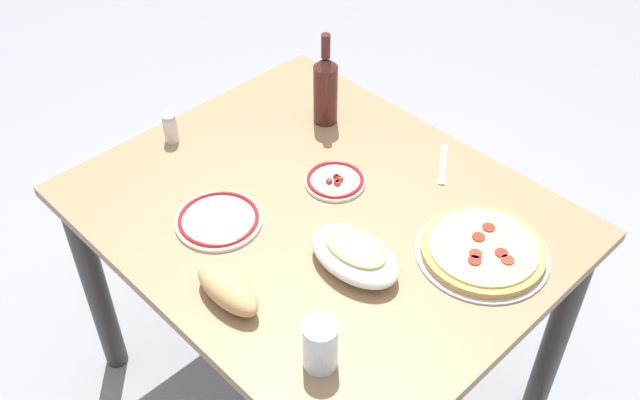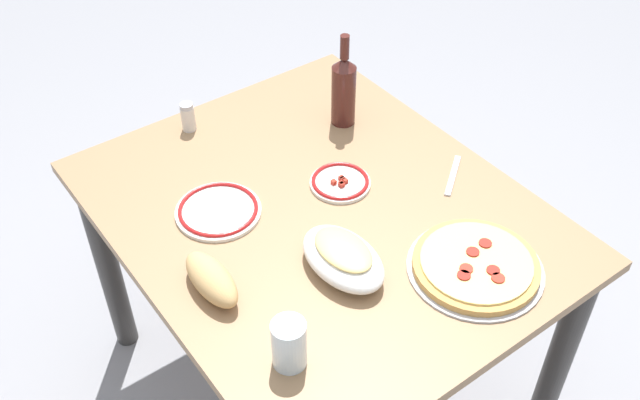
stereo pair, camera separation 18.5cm
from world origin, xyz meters
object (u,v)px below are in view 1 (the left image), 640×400
(wine_bottle, at_px, (325,88))
(bread_loaf, at_px, (227,290))
(water_glass, at_px, (320,345))
(pepperoni_pizza, at_px, (483,250))
(spice_shaker, at_px, (170,128))
(baked_pasta_dish, at_px, (355,254))
(side_plate_near, at_px, (335,180))
(side_plate_far, at_px, (219,220))
(dining_table, at_px, (320,244))

(wine_bottle, relative_size, bread_loaf, 1.49)
(water_glass, bearing_deg, pepperoni_pizza, 84.75)
(wine_bottle, bearing_deg, water_glass, -45.13)
(water_glass, xyz_separation_m, spice_shaker, (-0.84, 0.23, -0.02))
(pepperoni_pizza, bearing_deg, baked_pasta_dish, -127.01)
(baked_pasta_dish, xyz_separation_m, side_plate_near, (-0.24, 0.18, -0.03))
(bread_loaf, relative_size, spice_shaker, 2.17)
(pepperoni_pizza, bearing_deg, side_plate_far, -143.99)
(baked_pasta_dish, bearing_deg, bread_loaf, -114.01)
(water_glass, distance_m, bread_loaf, 0.27)
(side_plate_near, bearing_deg, water_glass, -48.07)
(side_plate_far, height_order, bread_loaf, bread_loaf)
(pepperoni_pizza, height_order, side_plate_near, pepperoni_pizza)
(wine_bottle, xyz_separation_m, spice_shaker, (-0.23, -0.38, -0.07))
(baked_pasta_dish, xyz_separation_m, water_glass, (0.14, -0.25, 0.02))
(dining_table, distance_m, side_plate_near, 0.17)
(side_plate_near, distance_m, bread_loaf, 0.47)
(pepperoni_pizza, height_order, spice_shaker, spice_shaker)
(side_plate_far, xyz_separation_m, bread_loaf, (0.22, -0.14, 0.03))
(dining_table, height_order, side_plate_near, side_plate_near)
(pepperoni_pizza, height_order, baked_pasta_dish, baked_pasta_dish)
(wine_bottle, height_order, side_plate_near, wine_bottle)
(dining_table, distance_m, spice_shaker, 0.54)
(side_plate_near, bearing_deg, spice_shaker, -156.22)
(side_plate_far, relative_size, spice_shaker, 2.51)
(pepperoni_pizza, bearing_deg, water_glass, -95.25)
(pepperoni_pizza, bearing_deg, bread_loaf, -120.57)
(bread_loaf, bearing_deg, pepperoni_pizza, 59.43)
(bread_loaf, bearing_deg, baked_pasta_dish, 65.99)
(baked_pasta_dish, relative_size, water_glass, 2.05)
(baked_pasta_dish, bearing_deg, water_glass, -60.40)
(side_plate_near, relative_size, side_plate_far, 0.74)
(side_plate_near, distance_m, spice_shaker, 0.50)
(side_plate_far, bearing_deg, side_plate_near, 73.04)
(pepperoni_pizza, bearing_deg, side_plate_near, -171.15)
(baked_pasta_dish, distance_m, side_plate_far, 0.37)
(bread_loaf, bearing_deg, dining_table, 101.85)
(side_plate_near, distance_m, side_plate_far, 0.33)
(dining_table, distance_m, pepperoni_pizza, 0.44)
(baked_pasta_dish, height_order, side_plate_near, baked_pasta_dish)
(pepperoni_pizza, height_order, wine_bottle, wine_bottle)
(pepperoni_pizza, height_order, side_plate_far, pepperoni_pizza)
(water_glass, xyz_separation_m, side_plate_near, (-0.38, 0.43, -0.05))
(side_plate_near, bearing_deg, side_plate_far, -106.96)
(dining_table, xyz_separation_m, side_plate_near, (-0.04, 0.10, 0.13))
(water_glass, bearing_deg, wine_bottle, 134.87)
(dining_table, bearing_deg, bread_loaf, -78.15)
(wine_bottle, xyz_separation_m, side_plate_near, (0.22, -0.18, -0.10))
(baked_pasta_dish, relative_size, wine_bottle, 0.85)
(bread_loaf, bearing_deg, side_plate_far, 146.64)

